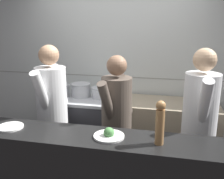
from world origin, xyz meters
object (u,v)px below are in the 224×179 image
object	(u,v)px
oven_range	(81,126)
sauce_pot	(81,90)
stock_pot	(61,90)
chef_sous	(117,120)
chef_line	(199,122)
chef_head_cook	(52,111)
braising_pot	(101,92)
plated_dish_appetiser	(109,135)
pepper_mill	(160,122)
plated_dish_main	(10,127)

from	to	relation	value
oven_range	sauce_pot	world-z (taller)	sauce_pot
stock_pot	chef_sous	distance (m)	1.21
chef_line	chef_head_cook	bearing A→B (deg)	178.30
chef_sous	chef_line	bearing A→B (deg)	16.91
oven_range	chef_line	distance (m)	1.80
stock_pot	braising_pot	bearing A→B (deg)	4.81
chef_sous	plated_dish_appetiser	bearing A→B (deg)	-67.67
stock_pot	plated_dish_appetiser	bearing A→B (deg)	-52.53
oven_range	plated_dish_appetiser	distance (m)	1.65
plated_dish_appetiser	pepper_mill	world-z (taller)	pepper_mill
stock_pot	chef_head_cook	xyz separation A→B (m)	(0.20, -0.72, -0.05)
braising_pot	plated_dish_appetiser	distance (m)	1.46
oven_range	plated_dish_main	world-z (taller)	plated_dish_main
sauce_pot	chef_sous	distance (m)	1.05
sauce_pot	plated_dish_appetiser	size ratio (longest dim) A/B	1.08
chef_head_cook	chef_sous	bearing A→B (deg)	1.46
oven_range	stock_pot	world-z (taller)	stock_pot
chef_head_cook	chef_line	bearing A→B (deg)	1.77
oven_range	chef_sous	size ratio (longest dim) A/B	0.57
braising_pot	plated_dish_appetiser	size ratio (longest dim) A/B	0.98
braising_pot	chef_head_cook	xyz separation A→B (m)	(-0.38, -0.77, -0.03)
braising_pot	plated_dish_main	distance (m)	1.49
stock_pot	chef_head_cook	world-z (taller)	chef_head_cook
oven_range	chef_head_cook	xyz separation A→B (m)	(-0.08, -0.75, 0.50)
pepper_mill	chef_line	size ratio (longest dim) A/B	0.22
oven_range	plated_dish_appetiser	size ratio (longest dim) A/B	3.42
sauce_pot	braising_pot	bearing A→B (deg)	-2.42
plated_dish_main	chef_line	xyz separation A→B (m)	(1.77, 0.62, -0.04)
oven_range	chef_sous	xyz separation A→B (m)	(0.69, -0.75, 0.45)
braising_pot	sauce_pot	bearing A→B (deg)	177.58
sauce_pot	chef_head_cook	xyz separation A→B (m)	(-0.08, -0.78, -0.05)
sauce_pot	pepper_mill	distance (m)	1.86
plated_dish_main	sauce_pot	bearing A→B (deg)	81.43
braising_pot	chef_line	size ratio (longest dim) A/B	0.15
chef_head_cook	sauce_pot	bearing A→B (deg)	86.07
stock_pot	sauce_pot	xyz separation A→B (m)	(0.28, 0.06, 0.01)
braising_pot	chef_line	distance (m)	1.48
braising_pot	plated_dish_appetiser	world-z (taller)	plated_dish_appetiser
plated_dish_main	pepper_mill	bearing A→B (deg)	-1.07
stock_pot	sauce_pot	world-z (taller)	sauce_pot
plated_dish_main	plated_dish_appetiser	bearing A→B (deg)	0.48
stock_pot	braising_pot	size ratio (longest dim) A/B	0.94
pepper_mill	chef_head_cook	size ratio (longest dim) A/B	0.22
pepper_mill	chef_head_cook	distance (m)	1.44
oven_range	chef_head_cook	world-z (taller)	chef_head_cook
stock_pot	chef_head_cook	distance (m)	0.75
chef_sous	chef_head_cook	bearing A→B (deg)	-163.69
stock_pot	plated_dish_main	bearing A→B (deg)	-87.08
pepper_mill	plated_dish_appetiser	bearing A→B (deg)	175.51
sauce_pot	braising_pot	world-z (taller)	sauce_pot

